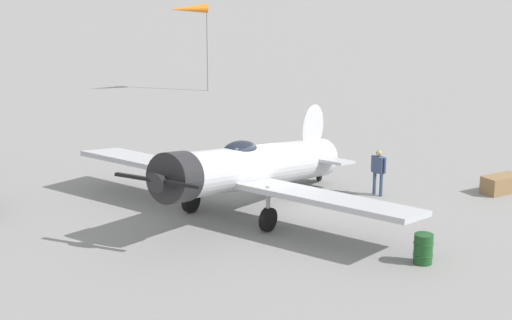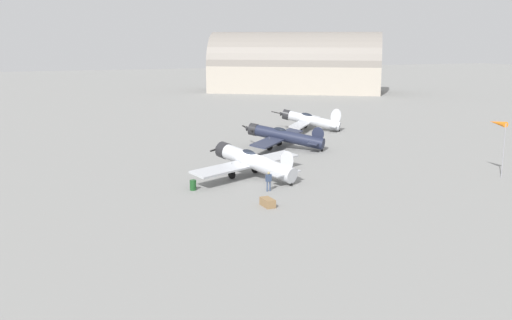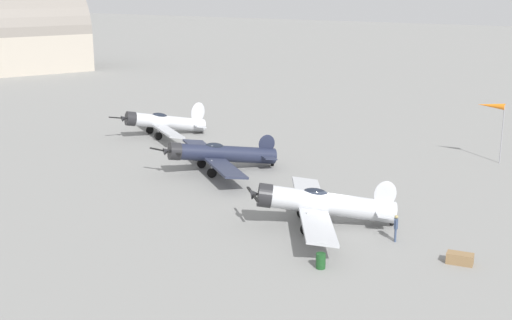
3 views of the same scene
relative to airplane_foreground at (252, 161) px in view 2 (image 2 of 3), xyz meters
name	(u,v)px [view 2 (image 2 of 3)]	position (x,y,z in m)	size (l,w,h in m)	color
ground_plane	(256,178)	(0.24, -0.46, -1.61)	(400.00, 400.00, 0.00)	gray
airplane_foreground	(252,161)	(0.00, 0.00, 0.00)	(12.72, 9.91, 3.25)	#B7BABF
airplane_mid_apron	(283,136)	(8.53, 12.82, -0.06)	(10.42, 11.03, 2.98)	#1E2338
airplane_far_line	(309,120)	(17.64, 24.87, -0.13)	(9.41, 11.07, 3.38)	#B7BABF
ground_crew_mechanic	(269,179)	(-0.33, -5.24, -0.55)	(0.65, 0.37, 1.74)	#384766
equipment_crate	(268,202)	(-2.12, -9.63, -1.28)	(0.86, 1.57, 0.65)	olive
fuel_drum	(193,185)	(-6.44, -2.63, -1.15)	(0.60, 0.60, 0.91)	#19471E
windsock_mast	(498,125)	(22.55, -7.09, 3.34)	(0.73, 2.40, 5.39)	gray
distant_hangar	(295,69)	(40.43, 81.56, 3.90)	(43.39, 34.36, 16.06)	#ADA393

